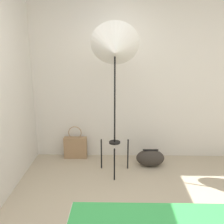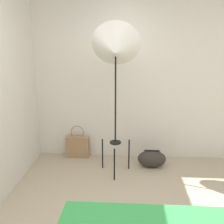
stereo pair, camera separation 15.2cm
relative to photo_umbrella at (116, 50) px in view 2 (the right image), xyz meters
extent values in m
cube|color=silver|center=(0.27, 0.60, -0.43)|extent=(8.00, 0.05, 2.60)
cube|color=green|center=(0.35, -1.72, -1.23)|extent=(1.38, 0.42, 0.04)
cylinder|color=black|center=(0.00, -0.23, -1.50)|extent=(0.02, 0.02, 0.46)
cylinder|color=black|center=(-0.20, 0.11, -1.50)|extent=(0.02, 0.02, 0.46)
cylinder|color=black|center=(0.20, 0.11, -1.50)|extent=(0.02, 0.02, 0.46)
cylinder|color=black|center=(0.00, 0.00, -1.27)|extent=(0.16, 0.16, 0.02)
cylinder|color=black|center=(0.00, 0.00, -0.63)|extent=(0.02, 0.02, 1.29)
cone|color=white|center=(0.00, 0.00, 0.02)|extent=(0.65, 0.52, 0.68)
cube|color=#9E7A56|center=(-0.64, 0.47, -1.56)|extent=(0.37, 0.11, 0.35)
torus|color=#9E7A56|center=(-0.64, 0.47, -1.30)|extent=(0.21, 0.01, 0.21)
ellipsoid|color=#332D28|center=(0.54, 0.21, -1.60)|extent=(0.42, 0.25, 0.25)
cube|color=black|center=(0.54, 0.21, -1.47)|extent=(0.23, 0.04, 0.01)
camera|label=1|loc=(0.03, -3.45, 0.11)|focal=42.00mm
camera|label=2|loc=(0.18, -3.44, 0.11)|focal=42.00mm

